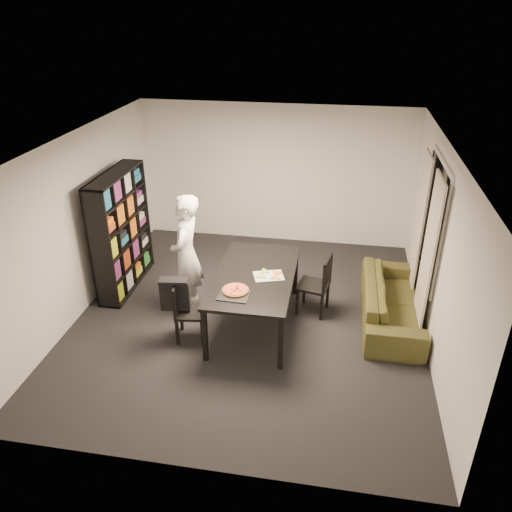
% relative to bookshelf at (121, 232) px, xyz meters
% --- Properties ---
extents(room, '(5.01, 5.51, 2.61)m').
position_rel_bookshelf_xyz_m(room, '(2.16, -0.60, 0.35)').
color(room, black).
rests_on(room, ground).
extents(window_pane, '(0.02, 1.40, 1.60)m').
position_rel_bookshelf_xyz_m(window_pane, '(4.64, -0.00, 0.55)').
color(window_pane, black).
rests_on(window_pane, room).
extents(window_frame, '(0.03, 1.52, 1.72)m').
position_rel_bookshelf_xyz_m(window_frame, '(4.64, -0.00, 0.55)').
color(window_frame, white).
rests_on(window_frame, room).
extents(curtain_left, '(0.03, 0.70, 2.25)m').
position_rel_bookshelf_xyz_m(curtain_left, '(4.56, -0.52, 0.20)').
color(curtain_left, beige).
rests_on(curtain_left, room).
extents(curtain_right, '(0.03, 0.70, 2.25)m').
position_rel_bookshelf_xyz_m(curtain_right, '(4.56, 0.52, 0.20)').
color(curtain_right, beige).
rests_on(curtain_right, room).
extents(bookshelf, '(0.35, 1.50, 1.90)m').
position_rel_bookshelf_xyz_m(bookshelf, '(0.00, 0.00, 0.00)').
color(bookshelf, black).
rests_on(bookshelf, room).
extents(dining_table, '(1.09, 1.96, 0.82)m').
position_rel_bookshelf_xyz_m(dining_table, '(2.26, -0.75, -0.21)').
color(dining_table, black).
rests_on(dining_table, room).
extents(chair_left, '(0.45, 0.45, 0.86)m').
position_rel_bookshelf_xyz_m(chair_left, '(1.38, -1.24, -0.46)').
color(chair_left, black).
rests_on(chair_left, room).
extents(chair_right, '(0.51, 0.51, 0.93)m').
position_rel_bookshelf_xyz_m(chair_right, '(3.15, -0.31, -0.42)').
color(chair_right, black).
rests_on(chair_right, room).
extents(draped_jacket, '(0.41, 0.22, 0.47)m').
position_rel_bookshelf_xyz_m(draped_jacket, '(1.26, -1.26, -0.24)').
color(draped_jacket, black).
rests_on(draped_jacket, chair_left).
extents(person, '(0.46, 0.68, 1.83)m').
position_rel_bookshelf_xyz_m(person, '(1.22, -0.54, -0.03)').
color(person, silver).
rests_on(person, room).
extents(baking_tray, '(0.41, 0.34, 0.01)m').
position_rel_bookshelf_xyz_m(baking_tray, '(2.09, -1.35, -0.13)').
color(baking_tray, black).
rests_on(baking_tray, dining_table).
extents(pepperoni_pizza, '(0.35, 0.35, 0.03)m').
position_rel_bookshelf_xyz_m(pepperoni_pizza, '(2.10, -1.25, -0.11)').
color(pepperoni_pizza, '#97532B').
rests_on(pepperoni_pizza, dining_table).
extents(kitchen_towel, '(0.47, 0.41, 0.01)m').
position_rel_bookshelf_xyz_m(kitchen_towel, '(2.46, -0.77, -0.13)').
color(kitchen_towel, silver).
rests_on(kitchen_towel, dining_table).
extents(pizza_slices, '(0.43, 0.38, 0.01)m').
position_rel_bookshelf_xyz_m(pizza_slices, '(2.47, -0.74, -0.12)').
color(pizza_slices, '#E2C146').
rests_on(pizza_slices, dining_table).
extents(sofa, '(0.81, 2.07, 0.60)m').
position_rel_bookshelf_xyz_m(sofa, '(4.21, -0.30, -0.65)').
color(sofa, '#3D3B18').
rests_on(sofa, room).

